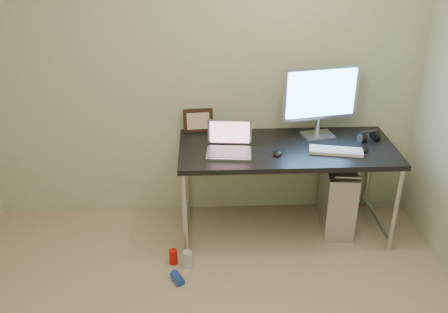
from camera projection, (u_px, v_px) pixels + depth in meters
The scene contains 16 objects.
wall_back at pixel (202, 71), 3.89m from camera, with size 3.50×0.02×2.50m, color beige.
desk at pixel (287, 156), 3.85m from camera, with size 1.65×0.72×0.75m.
tower_computer at pixel (337, 196), 4.08m from camera, with size 0.28×0.55×0.58m.
cable_a at pixel (325, 167), 4.26m from camera, with size 0.01×0.01×0.70m, color black.
cable_b at pixel (336, 170), 4.26m from camera, with size 0.01×0.01×0.72m, color black.
can_red at pixel (173, 257), 3.71m from camera, with size 0.06×0.06×0.12m, color red.
can_white at pixel (187, 259), 3.67m from camera, with size 0.07×0.07×0.13m, color silver.
can_blue at pixel (177, 278), 3.54m from camera, with size 0.07×0.07×0.12m, color #1F3EB4.
laptop at pixel (229, 145), 3.71m from camera, with size 0.35×0.30×0.23m.
monitor at pixel (321, 96), 3.84m from camera, with size 0.61×0.22×0.57m.
keyboard at pixel (336, 151), 3.72m from camera, with size 0.39×0.13×0.02m, color white.
mouse_right at pixel (364, 149), 3.74m from camera, with size 0.06×0.10×0.03m, color black.
mouse_left at pixel (278, 152), 3.68m from camera, with size 0.07×0.11×0.04m, color black.
headphones at pixel (369, 137), 3.90m from camera, with size 0.17×0.10×0.10m.
picture_frame at pixel (198, 120), 4.03m from camera, with size 0.24×0.03×0.19m, color black.
webcam at pixel (228, 124), 3.96m from camera, with size 0.05×0.03×0.13m.
Camera 1 is at (0.00, -2.04, 2.37)m, focal length 40.00 mm.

